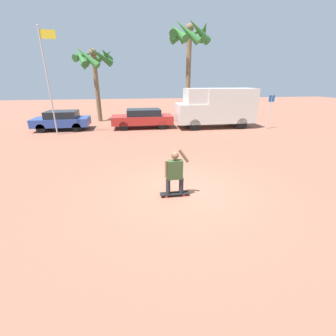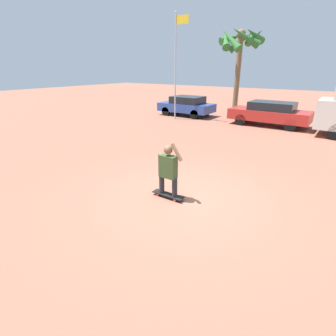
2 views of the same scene
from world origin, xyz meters
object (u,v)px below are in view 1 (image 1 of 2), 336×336
palm_tree_center_background (94,61)px  flagpole (48,77)px  camper_van (217,107)px  street_sign (270,108)px  parked_car_blue (62,120)px  person_skateboarder (175,171)px  skateboard (175,193)px  palm_tree_near_van (188,39)px  parked_car_red (143,118)px

palm_tree_center_background → flagpole: 5.58m
camper_van → street_sign: (3.64, -1.13, -0.02)m
street_sign → flagpole: bearing=178.2°
flagpole → street_sign: 15.04m
parked_car_blue → person_skateboarder: bearing=-61.1°
palm_tree_center_background → street_sign: (12.73, -5.46, -3.33)m
person_skateboarder → palm_tree_center_background: palm_tree_center_background is taller
skateboard → palm_tree_near_van: (3.89, 14.75, 6.55)m
parked_car_blue → flagpole: bearing=-87.1°
palm_tree_center_background → person_skateboarder: bearing=-74.9°
street_sign → parked_car_red: bearing=168.9°
person_skateboarder → street_sign: street_sign is taller
skateboard → parked_car_blue: bearing=118.9°
palm_tree_near_van → street_sign: palm_tree_near_van is taller
palm_tree_center_background → skateboard: bearing=-74.9°
person_skateboarder → palm_tree_center_background: 15.70m
person_skateboarder → parked_car_red: size_ratio=0.32×
person_skateboarder → flagpole: bearing=122.3°
parked_car_red → street_sign: (9.15, -1.79, 0.79)m
person_skateboarder → palm_tree_near_van: (3.89, 14.75, 5.77)m
street_sign → parked_car_blue: bearing=172.4°
palm_tree_center_background → flagpole: bearing=-113.4°
person_skateboarder → parked_car_blue: person_skateboarder is taller
parked_car_red → person_skateboarder: bearing=-88.1°
person_skateboarder → palm_tree_center_background: bearing=105.1°
skateboard → palm_tree_center_background: bearing=105.1°
street_sign → skateboard: bearing=-133.7°
parked_car_red → palm_tree_near_van: palm_tree_near_van is taller
parked_car_red → flagpole: 6.53m
palm_tree_near_van → flagpole: size_ratio=1.25×
camper_van → skateboard: bearing=-116.5°
camper_van → flagpole: bearing=-176.7°
person_skateboarder → skateboard: bearing=0.0°
parked_car_red → street_sign: size_ratio=1.88×
camper_van → parked_car_blue: size_ratio=1.51×
palm_tree_near_van → flagpole: 11.63m
parked_car_blue → palm_tree_center_background: bearing=57.0°
palm_tree_near_van → parked_car_blue: bearing=-160.6°
camper_van → flagpole: 11.46m
skateboard → person_skateboarder: 0.77m
camper_van → flagpole: flagpole is taller
parked_car_blue → camper_van: bearing=-4.4°
camper_van → parked_car_blue: (-11.33, 0.88, -0.84)m
person_skateboarder → parked_car_red: 11.00m
skateboard → flagpole: size_ratio=0.14×
person_skateboarder → palm_tree_near_van: size_ratio=0.18×
parked_car_red → palm_tree_near_van: bearing=41.4°
parked_car_blue → palm_tree_center_background: palm_tree_center_background is taller
camper_van → palm_tree_center_background: palm_tree_center_background is taller
street_sign → person_skateboarder: bearing=-133.7°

